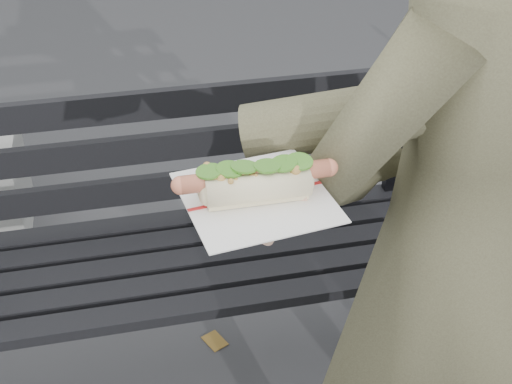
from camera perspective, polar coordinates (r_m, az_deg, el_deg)
park_bench at (r=1.93m, az=-7.09°, el=-3.05°), size 1.50×0.44×0.88m
person at (r=1.32m, az=15.60°, el=-4.93°), size 0.74×0.59×1.77m
held_hotdog at (r=1.04m, az=9.42°, el=4.99°), size 0.62×0.32×0.20m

